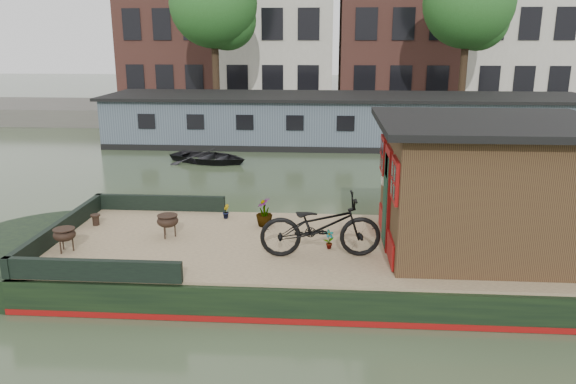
# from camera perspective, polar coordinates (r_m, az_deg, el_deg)

# --- Properties ---
(ground) EXTENTS (120.00, 120.00, 0.00)m
(ground) POSITION_cam_1_polar(r_m,az_deg,el_deg) (11.09, 7.45, -8.49)
(ground) COLOR #324028
(ground) RESTS_ON ground
(houseboat_hull) EXTENTS (14.01, 4.02, 0.60)m
(houseboat_hull) POSITION_cam_1_polar(r_m,az_deg,el_deg) (10.97, 0.49, -7.06)
(houseboat_hull) COLOR black
(houseboat_hull) RESTS_ON ground
(houseboat_deck) EXTENTS (11.80, 3.80, 0.05)m
(houseboat_deck) POSITION_cam_1_polar(r_m,az_deg,el_deg) (10.85, 7.57, -5.47)
(houseboat_deck) COLOR tan
(houseboat_deck) RESTS_ON houseboat_hull
(bow_bulwark) EXTENTS (3.00, 4.00, 0.35)m
(bow_bulwark) POSITION_cam_1_polar(r_m,az_deg,el_deg) (11.61, -18.28, -3.69)
(bow_bulwark) COLOR black
(bow_bulwark) RESTS_ON houseboat_deck
(cabin) EXTENTS (4.00, 3.50, 2.42)m
(cabin) POSITION_cam_1_polar(r_m,az_deg,el_deg) (10.84, 19.42, 0.70)
(cabin) COLOR black
(cabin) RESTS_ON houseboat_deck
(bicycle) EXTENTS (2.23, 0.95, 1.14)m
(bicycle) POSITION_cam_1_polar(r_m,az_deg,el_deg) (10.06, 3.32, -3.46)
(bicycle) COLOR black
(bicycle) RESTS_ON houseboat_deck
(potted_plant_a) EXTENTS (0.23, 0.20, 0.37)m
(potted_plant_a) POSITION_cam_1_polar(r_m,az_deg,el_deg) (10.53, 4.19, -4.82)
(potted_plant_a) COLOR brown
(potted_plant_a) RESTS_ON houseboat_deck
(potted_plant_b) EXTENTS (0.16, 0.19, 0.31)m
(potted_plant_b) POSITION_cam_1_polar(r_m,az_deg,el_deg) (12.33, -6.35, -1.97)
(potted_plant_b) COLOR brown
(potted_plant_b) RESTS_ON houseboat_deck
(potted_plant_d) EXTENTS (0.39, 0.39, 0.61)m
(potted_plant_d) POSITION_cam_1_polar(r_m,az_deg,el_deg) (11.72, -2.44, -2.03)
(potted_plant_d) COLOR maroon
(potted_plant_d) RESTS_ON houseboat_deck
(brazier_front) EXTENTS (0.49, 0.49, 0.45)m
(brazier_front) POSITION_cam_1_polar(r_m,az_deg,el_deg) (11.14, -21.71, -4.55)
(brazier_front) COLOR black
(brazier_front) RESTS_ON houseboat_deck
(brazier_rear) EXTENTS (0.48, 0.48, 0.46)m
(brazier_rear) POSITION_cam_1_polar(r_m,az_deg,el_deg) (11.34, -12.10, -3.39)
(brazier_rear) COLOR black
(brazier_rear) RESTS_ON houseboat_deck
(bollard_port) EXTENTS (0.20, 0.20, 0.23)m
(bollard_port) POSITION_cam_1_polar(r_m,az_deg,el_deg) (12.49, -18.95, -2.69)
(bollard_port) COLOR black
(bollard_port) RESTS_ON houseboat_deck
(bollard_stbd) EXTENTS (0.17, 0.17, 0.19)m
(bollard_stbd) POSITION_cam_1_polar(r_m,az_deg,el_deg) (9.87, -17.60, -7.51)
(bollard_stbd) COLOR black
(bollard_stbd) RESTS_ON houseboat_deck
(dinghy) EXTENTS (3.53, 3.02, 0.62)m
(dinghy) POSITION_cam_1_polar(r_m,az_deg,el_deg) (20.99, -8.03, 3.86)
(dinghy) COLOR black
(dinghy) RESTS_ON ground
(far_houseboat) EXTENTS (20.40, 4.40, 2.11)m
(far_houseboat) POSITION_cam_1_polar(r_m,az_deg,el_deg) (24.38, 5.72, 7.12)
(far_houseboat) COLOR #495562
(far_houseboat) RESTS_ON ground
(quay) EXTENTS (60.00, 6.00, 0.90)m
(quay) POSITION_cam_1_polar(r_m,az_deg,el_deg) (30.89, 5.38, 7.91)
(quay) COLOR #47443F
(quay) RESTS_ON ground
(tree_left) EXTENTS (4.40, 4.40, 7.40)m
(tree_left) POSITION_cam_1_polar(r_m,az_deg,el_deg) (29.77, -7.25, 18.08)
(tree_left) COLOR #332316
(tree_left) RESTS_ON quay
(tree_right) EXTENTS (4.40, 4.40, 7.40)m
(tree_right) POSITION_cam_1_polar(r_m,az_deg,el_deg) (30.02, 18.10, 17.45)
(tree_right) COLOR #332316
(tree_right) RESTS_ON quay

